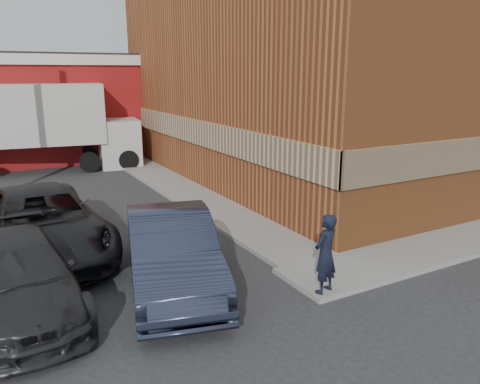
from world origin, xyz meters
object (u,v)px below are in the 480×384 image
sedan (172,251)px  suv_a (41,223)px  box_truck (51,121)px  brick_building (331,72)px  suv_b (18,277)px  man (325,254)px

sedan → suv_a: suv_a is taller
sedan → box_truck: bearing=105.8°
brick_building → suv_b: brick_building is taller
man → brick_building: bearing=-148.5°
sedan → box_truck: (-0.36, 14.79, 1.54)m
sedan → suv_b: 3.10m
brick_building → man: 14.16m
suv_b → man: bearing=-26.2°
brick_building → sedan: brick_building is taller
suv_a → suv_b: size_ratio=1.22×
suv_a → suv_b: suv_a is taller
man → box_truck: 17.16m
sedan → box_truck: 14.87m
brick_building → suv_a: brick_building is taller
suv_b → box_truck: box_truck is taller
brick_building → man: size_ratio=10.57×
man → suv_b: (-5.70, 2.50, -0.25)m
suv_b → suv_a: bearing=73.1°
suv_a → brick_building: bearing=17.2°
man → suv_b: bearing=-42.6°
suv_a → box_truck: (1.93, 11.33, 1.52)m
brick_building → sedan: 14.68m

